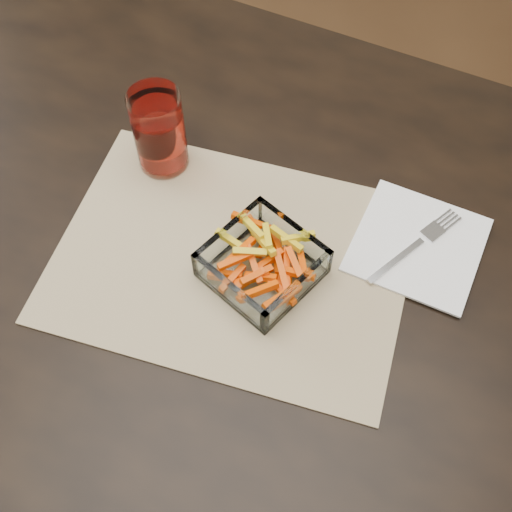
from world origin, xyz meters
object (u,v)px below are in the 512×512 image
at_px(tumbler, 159,133).
at_px(fork, 417,244).
at_px(glass_bowl, 262,265).
at_px(dining_table, 198,263).

bearing_deg(tumbler, fork, 2.63).
distance_m(glass_bowl, tumbler, 0.23).
height_order(glass_bowl, fork, glass_bowl).
xyz_separation_m(dining_table, glass_bowl, (0.11, -0.02, 0.11)).
xyz_separation_m(tumbler, fork, (0.37, 0.02, -0.05)).
xyz_separation_m(dining_table, fork, (0.28, 0.10, 0.10)).
bearing_deg(dining_table, tumbler, 137.78).
distance_m(tumbler, fork, 0.37).
distance_m(dining_table, glass_bowl, 0.16).
relative_size(tumbler, fork, 0.80).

